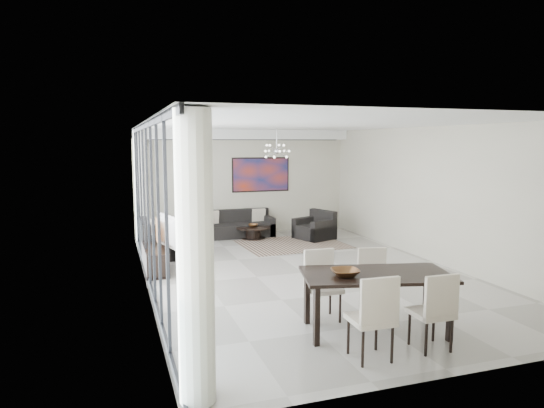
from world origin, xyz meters
name	(u,v)px	position (x,y,z in m)	size (l,w,h in m)	color
room_shell	(325,199)	(0.46, 0.00, 1.45)	(6.00, 9.00, 2.90)	#A8A39B
window_wall	(153,205)	(-2.86, 0.00, 1.47)	(0.37, 8.95, 2.90)	silver
soffit	(245,135)	(0.00, 4.30, 2.77)	(5.98, 0.40, 0.26)	white
painting	(261,175)	(0.50, 4.47, 1.65)	(1.68, 0.04, 0.98)	#AE3118
chandelier	(277,151)	(0.30, 2.50, 2.35)	(0.66, 0.66, 0.71)	silver
rug	(292,244)	(0.74, 2.57, 0.01)	(2.54, 1.95, 0.01)	black
coffee_table	(253,232)	(0.01, 3.58, 0.18)	(0.92, 0.92, 0.32)	black
bowl_coffee	(253,226)	(0.00, 3.55, 0.36)	(0.26, 0.26, 0.08)	brown
sofa_main	(237,228)	(-0.31, 4.06, 0.24)	(1.95, 0.80, 0.71)	black
loveseat	(159,243)	(-2.55, 2.49, 0.27)	(0.90, 1.60, 0.80)	black
armchair	(315,229)	(1.58, 3.06, 0.26)	(1.11, 1.13, 0.75)	black
side_table	(188,236)	(-1.86, 2.64, 0.37)	(0.40, 0.40, 0.54)	black
tv_console	(155,259)	(-2.76, 1.12, 0.24)	(0.43, 1.52, 0.47)	black
television	(163,231)	(-2.60, 1.05, 0.80)	(1.12, 0.15, 0.64)	gray
dining_table	(376,279)	(-0.20, -3.10, 0.73)	(2.14, 1.41, 0.82)	black
dining_chair_sw	(375,312)	(-0.69, -3.90, 0.60)	(0.50, 0.50, 1.05)	beige
dining_chair_se	(436,307)	(0.17, -3.89, 0.57)	(0.47, 0.47, 1.00)	beige
dining_chair_nw	(321,279)	(-0.67, -2.36, 0.58)	(0.48, 0.48, 1.00)	beige
dining_chair_ne	(374,275)	(0.21, -2.33, 0.55)	(0.53, 0.53, 0.95)	beige
bowl_dining	(345,273)	(-0.66, -3.09, 0.86)	(0.37, 0.37, 0.09)	brown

